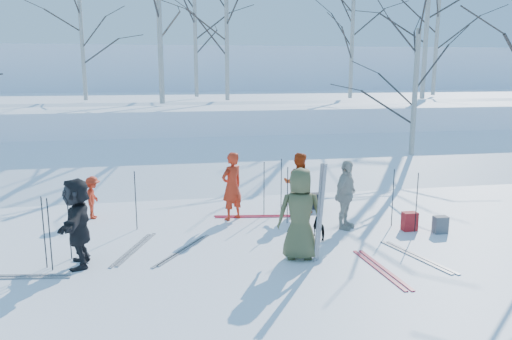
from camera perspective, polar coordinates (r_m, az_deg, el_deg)
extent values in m
plane|color=white|center=(10.26, 1.55, -8.79)|extent=(120.00, 120.00, 0.00)
cube|color=white|center=(16.88, -3.42, -0.15)|extent=(70.00, 9.49, 4.12)
cube|color=white|center=(26.61, -6.16, 5.96)|extent=(70.00, 18.00, 2.20)
cube|color=white|center=(47.47, -8.22, 9.55)|extent=(90.00, 30.00, 6.00)
imported|color=#494D2E|center=(9.44, 5.08, -5.03)|extent=(0.95, 0.71, 1.76)
imported|color=red|center=(11.88, -2.77, -1.86)|extent=(0.71, 0.65, 1.63)
imported|color=#B8360E|center=(12.40, 4.86, -1.53)|extent=(0.92, 0.83, 1.54)
imported|color=red|center=(12.64, -18.14, -3.00)|extent=(0.43, 0.69, 1.03)
imported|color=beige|center=(11.36, 10.20, -2.81)|extent=(0.92, 0.92, 1.57)
imported|color=black|center=(9.65, -19.72, -5.67)|extent=(0.55, 1.55, 1.65)
imported|color=black|center=(10.79, 7.38, -6.54)|extent=(0.33, 0.58, 0.47)
cube|color=silver|center=(9.27, 7.19, -4.95)|extent=(0.12, 0.17, 1.90)
cube|color=silver|center=(9.28, 7.43, -4.94)|extent=(0.13, 0.23, 1.89)
cylinder|color=black|center=(11.80, 15.37, -3.09)|extent=(0.02, 0.02, 1.34)
cylinder|color=black|center=(11.63, 3.61, -2.89)|extent=(0.02, 0.02, 1.34)
cylinder|color=black|center=(10.09, -20.58, -5.91)|extent=(0.02, 0.02, 1.34)
cylinder|color=black|center=(9.65, -22.51, -6.84)|extent=(0.02, 0.02, 1.34)
cylinder|color=black|center=(12.67, 2.90, -1.68)|extent=(0.02, 0.02, 1.34)
cylinder|color=black|center=(11.54, 17.87, -3.56)|extent=(0.02, 0.02, 1.34)
cylinder|color=black|center=(12.21, 0.93, -2.17)|extent=(0.02, 0.02, 1.34)
cylinder|color=black|center=(9.81, -23.07, -6.59)|extent=(0.02, 0.02, 1.34)
cylinder|color=black|center=(11.46, -13.59, -3.42)|extent=(0.02, 0.02, 1.34)
cube|color=maroon|center=(11.72, 17.15, -5.63)|extent=(0.32, 0.22, 0.42)
cube|color=#4F5156|center=(11.76, 20.32, -5.88)|extent=(0.30, 0.20, 0.38)
cube|color=black|center=(13.01, 6.83, -3.53)|extent=(0.34, 0.24, 0.40)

